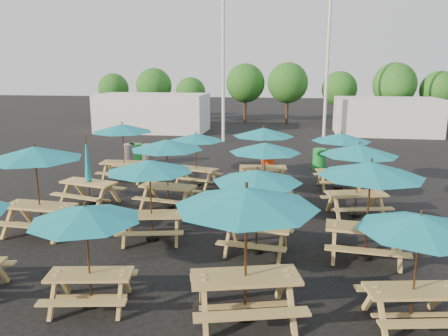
% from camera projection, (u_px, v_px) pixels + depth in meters
% --- Properties ---
extents(ground, '(120.00, 120.00, 0.00)m').
position_uv_depth(ground, '(217.00, 210.00, 14.52)').
color(ground, black).
rests_on(ground, ground).
extents(picnic_unit_1, '(2.73, 2.73, 2.54)m').
position_uv_depth(picnic_unit_1, '(35.00, 157.00, 11.98)').
color(picnic_unit_1, tan).
rests_on(picnic_unit_1, ground).
extents(picnic_unit_2, '(2.27, 2.09, 2.46)m').
position_uv_depth(picnic_unit_2, '(88.00, 176.00, 14.88)').
color(picnic_unit_2, tan).
rests_on(picnic_unit_2, ground).
extents(picnic_unit_3, '(2.54, 2.54, 2.42)m').
position_uv_depth(picnic_unit_3, '(122.00, 131.00, 17.88)').
color(picnic_unit_3, tan).
rests_on(picnic_unit_3, ground).
extents(picnic_unit_4, '(2.46, 2.46, 2.08)m').
position_uv_depth(picnic_unit_4, '(86.00, 218.00, 8.24)').
color(picnic_unit_4, tan).
rests_on(picnic_unit_4, ground).
extents(picnic_unit_5, '(2.73, 2.73, 2.27)m').
position_uv_depth(picnic_unit_5, '(150.00, 169.00, 11.54)').
color(picnic_unit_5, tan).
rests_on(picnic_unit_5, ground).
extents(picnic_unit_6, '(2.77, 2.77, 2.36)m').
position_uv_depth(picnic_unit_6, '(167.00, 148.00, 14.29)').
color(picnic_unit_6, tan).
rests_on(picnic_unit_6, ground).
extents(picnic_unit_7, '(2.71, 2.71, 2.14)m').
position_uv_depth(picnic_unit_7, '(196.00, 139.00, 17.18)').
color(picnic_unit_7, tan).
rests_on(picnic_unit_7, ground).
extents(picnic_unit_8, '(3.20, 3.20, 2.57)m').
position_uv_depth(picnic_unit_8, '(246.00, 203.00, 7.74)').
color(picnic_unit_8, tan).
rests_on(picnic_unit_8, ground).
extents(picnic_unit_9, '(2.50, 2.50, 2.19)m').
position_uv_depth(picnic_unit_9, '(257.00, 180.00, 10.73)').
color(picnic_unit_9, tan).
rests_on(picnic_unit_9, ground).
extents(picnic_unit_10, '(2.43, 2.43, 2.30)m').
position_uv_depth(picnic_unit_10, '(265.00, 151.00, 14.08)').
color(picnic_unit_10, tan).
rests_on(picnic_unit_10, ground).
extents(picnic_unit_11, '(2.69, 2.69, 2.37)m').
position_uv_depth(picnic_unit_11, '(263.00, 135.00, 17.06)').
color(picnic_unit_11, tan).
rests_on(picnic_unit_11, ground).
extents(picnic_unit_12, '(2.54, 2.54, 2.15)m').
position_uv_depth(picnic_unit_12, '(420.00, 228.00, 7.57)').
color(picnic_unit_12, tan).
rests_on(picnic_unit_12, ground).
extents(picnic_unit_13, '(2.74, 2.74, 2.47)m').
position_uv_depth(picnic_unit_13, '(371.00, 174.00, 10.33)').
color(picnic_unit_13, tan).
rests_on(picnic_unit_13, ground).
extents(picnic_unit_14, '(2.87, 2.87, 2.34)m').
position_uv_depth(picnic_unit_14, '(359.00, 153.00, 13.45)').
color(picnic_unit_14, tan).
rests_on(picnic_unit_14, ground).
extents(picnic_unit_15, '(2.56, 2.56, 2.22)m').
position_uv_depth(picnic_unit_15, '(341.00, 140.00, 16.70)').
color(picnic_unit_15, tan).
rests_on(picnic_unit_15, ground).
extents(waste_bin_0, '(0.62, 0.62, 0.99)m').
position_uv_depth(waste_bin_0, '(129.00, 154.00, 21.52)').
color(waste_bin_0, gray).
rests_on(waste_bin_0, ground).
extents(waste_bin_1, '(0.62, 0.62, 0.99)m').
position_uv_depth(waste_bin_1, '(135.00, 154.00, 21.64)').
color(waste_bin_1, '#18852E').
rests_on(waste_bin_1, ground).
extents(waste_bin_2, '(0.62, 0.62, 0.99)m').
position_uv_depth(waste_bin_2, '(148.00, 154.00, 21.42)').
color(waste_bin_2, gray).
rests_on(waste_bin_2, ground).
extents(waste_bin_3, '(0.62, 0.62, 0.99)m').
position_uv_depth(waste_bin_3, '(268.00, 159.00, 20.27)').
color(waste_bin_3, red).
rests_on(waste_bin_3, ground).
extents(waste_bin_4, '(0.62, 0.62, 0.99)m').
position_uv_depth(waste_bin_4, '(319.00, 159.00, 20.27)').
color(waste_bin_4, '#18852E').
rests_on(waste_bin_4, ground).
extents(mast_0, '(0.20, 0.20, 12.00)m').
position_uv_depth(mast_0, '(223.00, 46.00, 26.99)').
color(mast_0, silver).
rests_on(mast_0, ground).
extents(mast_1, '(0.20, 0.20, 12.00)m').
position_uv_depth(mast_1, '(328.00, 47.00, 27.94)').
color(mast_1, silver).
rests_on(mast_1, ground).
extents(event_tent_0, '(8.00, 4.00, 2.80)m').
position_uv_depth(event_tent_0, '(153.00, 113.00, 32.77)').
color(event_tent_0, silver).
rests_on(event_tent_0, ground).
extents(event_tent_1, '(7.00, 4.00, 2.60)m').
position_uv_depth(event_tent_1, '(386.00, 116.00, 31.19)').
color(event_tent_1, silver).
rests_on(event_tent_1, ground).
extents(tree_0, '(2.80, 2.80, 4.24)m').
position_uv_depth(tree_0, '(114.00, 89.00, 40.35)').
color(tree_0, '#382314').
rests_on(tree_0, ground).
extents(tree_1, '(3.11, 3.11, 4.72)m').
position_uv_depth(tree_1, '(154.00, 86.00, 38.33)').
color(tree_1, '#382314').
rests_on(tree_1, ground).
extents(tree_2, '(2.59, 2.59, 3.93)m').
position_uv_depth(tree_2, '(191.00, 92.00, 37.70)').
color(tree_2, '#382314').
rests_on(tree_2, ground).
extents(tree_3, '(3.36, 3.36, 5.09)m').
position_uv_depth(tree_3, '(245.00, 83.00, 37.85)').
color(tree_3, '#382314').
rests_on(tree_3, ground).
extents(tree_4, '(3.41, 3.41, 5.17)m').
position_uv_depth(tree_4, '(288.00, 83.00, 36.85)').
color(tree_4, '#382314').
rests_on(tree_4, ground).
extents(tree_5, '(2.94, 2.94, 4.45)m').
position_uv_depth(tree_5, '(339.00, 89.00, 36.71)').
color(tree_5, '#382314').
rests_on(tree_5, ground).
extents(tree_6, '(3.38, 3.38, 5.13)m').
position_uv_depth(tree_6, '(394.00, 84.00, 34.29)').
color(tree_6, '#382314').
rests_on(tree_6, ground).
extents(tree_7, '(2.95, 2.95, 4.48)m').
position_uv_depth(tree_7, '(440.00, 90.00, 33.90)').
color(tree_7, '#382314').
rests_on(tree_7, ground).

